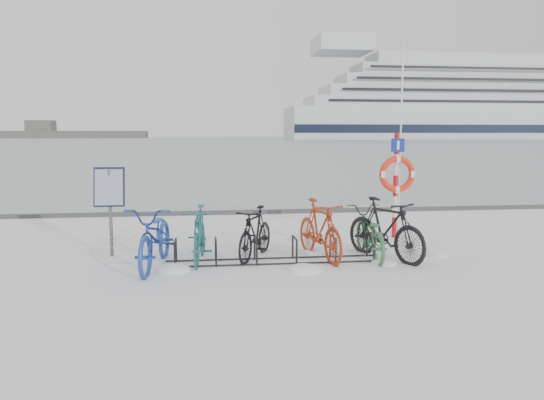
{
  "coord_description": "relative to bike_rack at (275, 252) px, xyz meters",
  "views": [
    {
      "loc": [
        -1.23,
        -9.41,
        2.34
      ],
      "look_at": [
        0.02,
        0.6,
        1.07
      ],
      "focal_mm": 35.0,
      "sensor_mm": 36.0,
      "label": 1
    }
  ],
  "objects": [
    {
      "name": "quay_edge",
      "position": [
        0.0,
        5.9,
        -0.13
      ],
      "size": [
        400.0,
        0.25,
        0.1
      ],
      "primitive_type": "cube",
      "color": "#3F3F42",
      "rests_on": "ground"
    },
    {
      "name": "ground",
      "position": [
        0.0,
        0.0,
        -0.18
      ],
      "size": [
        900.0,
        900.0,
        0.0
      ],
      "primitive_type": "plane",
      "color": "white",
      "rests_on": "ground"
    },
    {
      "name": "info_board",
      "position": [
        -3.05,
        0.85,
        1.05
      ],
      "size": [
        0.57,
        0.22,
        1.71
      ],
      "rotation": [
        0.0,
        0.0,
        0.0
      ],
      "color": "#595B5E",
      "rests_on": "ground"
    },
    {
      "name": "bike_2",
      "position": [
        -0.33,
        0.39,
        0.32
      ],
      "size": [
        1.15,
        1.71,
        1.01
      ],
      "primitive_type": "imported",
      "rotation": [
        0.0,
        0.0,
        -0.45
      ],
      "color": "black",
      "rests_on": "ground"
    },
    {
      "name": "bike_rack",
      "position": [
        0.0,
        0.0,
        0.0
      ],
      "size": [
        4.0,
        0.48,
        0.46
      ],
      "color": "black",
      "rests_on": "ground"
    },
    {
      "name": "bike_4",
      "position": [
        1.83,
        0.2,
        0.31
      ],
      "size": [
        0.73,
        1.91,
        0.99
      ],
      "primitive_type": "imported",
      "rotation": [
        0.0,
        0.0,
        3.1
      ],
      "color": "#346443",
      "rests_on": "ground"
    },
    {
      "name": "lifebuoy_station",
      "position": [
        2.98,
        1.9,
        1.25
      ],
      "size": [
        0.82,
        0.23,
        4.27
      ],
      "color": "#B50E14",
      "rests_on": "ground"
    },
    {
      "name": "bike_5",
      "position": [
        2.09,
        0.03,
        0.41
      ],
      "size": [
        1.37,
        2.0,
        1.18
      ],
      "primitive_type": "imported",
      "rotation": [
        0.0,
        0.0,
        0.46
      ],
      "color": "black",
      "rests_on": "ground"
    },
    {
      "name": "cruise_ferry",
      "position": [
        98.59,
        188.7,
        12.3
      ],
      "size": [
        139.45,
        26.3,
        45.82
      ],
      "color": "silver",
      "rests_on": "ground"
    },
    {
      "name": "bike_0",
      "position": [
        -2.13,
        -0.07,
        0.39
      ],
      "size": [
        1.04,
        2.27,
        1.15
      ],
      "primitive_type": "imported",
      "rotation": [
        0.0,
        0.0,
        -0.13
      ],
      "color": "#203E95",
      "rests_on": "ground"
    },
    {
      "name": "ice_sheet",
      "position": [
        0.0,
        155.0,
        -0.17
      ],
      "size": [
        400.0,
        298.0,
        0.02
      ],
      "primitive_type": "cube",
      "color": "#9FAEB4",
      "rests_on": "ground"
    },
    {
      "name": "snow_drifts",
      "position": [
        0.05,
        -0.17,
        -0.18
      ],
      "size": [
        6.33,
        1.87,
        0.22
      ],
      "color": "white",
      "rests_on": "ground"
    },
    {
      "name": "bike_3",
      "position": [
        0.87,
        0.21,
        0.39
      ],
      "size": [
        0.93,
        1.98,
        1.15
      ],
      "primitive_type": "imported",
      "rotation": [
        0.0,
        0.0,
        0.21
      ],
      "color": "#A13214",
      "rests_on": "ground"
    },
    {
      "name": "bike_1",
      "position": [
        -1.37,
        0.25,
        0.35
      ],
      "size": [
        0.65,
        1.79,
        1.06
      ],
      "primitive_type": "imported",
      "rotation": [
        0.0,
        0.0,
        -0.09
      ],
      "color": "#1B5A5F",
      "rests_on": "ground"
    }
  ]
}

